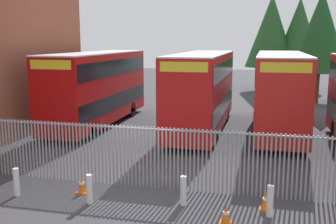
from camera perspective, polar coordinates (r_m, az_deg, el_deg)
The scene contains 15 objects.
ground_plane at distance 21.94m, azimuth 2.47°, elevation -3.33°, with size 100.00×100.00×0.00m, color #3D3D42.
palisade_fence at distance 14.26m, azimuth -5.47°, elevation -5.96°, with size 14.01×0.14×2.35m.
double_decker_bus_behind_fence_left at distance 23.17m, azimuth 15.69°, elevation 3.11°, with size 2.54×10.81×4.42m.
double_decker_bus_behind_fence_right at distance 22.79m, azimuth 4.92°, elevation 3.34°, with size 2.54×10.81×4.42m.
double_decker_bus_far_back at distance 24.63m, azimuth -9.99°, elevation 3.74°, with size 2.54×10.81×4.42m.
bollard_near_left at distance 14.45m, azimuth -20.81°, elevation -9.32°, with size 0.20×0.20×0.95m, color silver.
bollard_center_front at distance 13.18m, azimuth -11.16°, elevation -10.73°, with size 0.20×0.20×0.95m, color silver.
bollard_near_right at distance 12.82m, azimuth 2.20°, elevation -11.15°, with size 0.20×0.20×0.95m, color silver.
bollard_far_right at distance 12.41m, azimuth 14.36°, elevation -12.23°, with size 0.20×0.20×0.95m, color silver.
traffic_cone_by_gate at distance 14.13m, azimuth -12.18°, elevation -10.12°, with size 0.34×0.34×0.59m.
traffic_cone_mid_forecourt at distance 11.77m, azimuth 8.27°, elevation -14.27°, with size 0.34×0.34×0.59m.
traffic_cone_near_kerb at distance 12.92m, azimuth 13.75°, elevation -12.17°, with size 0.34×0.34×0.59m.
tree_tall_back at distance 42.58m, azimuth 18.20°, elevation 10.66°, with size 4.84×4.84×9.28m.
tree_short_side at distance 35.37m, azimuth 20.96°, elevation 10.68°, with size 4.60×4.60×9.12m.
tree_mid_row at distance 42.25m, azimuth 14.53°, elevation 11.14°, with size 5.03×5.03×9.64m.
Camera 1 is at (4.12, -12.92, 5.15)m, focal length 42.69 mm.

